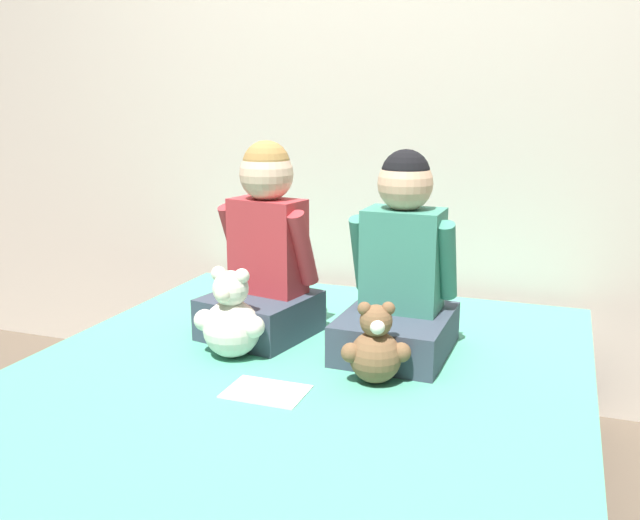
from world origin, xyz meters
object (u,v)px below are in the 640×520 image
Objects in this scene: child_on_left at (264,255)px; sign_card at (266,392)px; bed at (287,457)px; teddy_bear_held_by_left_child at (231,320)px; teddy_bear_held_by_right_child at (376,349)px; child_on_right at (401,274)px.

sign_card is at bearing -53.91° from child_on_left.
child_on_left is at bearing 122.16° from bed.
teddy_bear_held_by_left_child is 0.31m from sign_card.
teddy_bear_held_by_left_child is at bearing 154.44° from teddy_bear_held_by_right_child.
teddy_bear_held_by_left_child is (-0.22, 0.12, 0.34)m from bed.
child_on_left reaches higher than bed.
child_on_right is 2.23× the size of teddy_bear_held_by_left_child.
teddy_bear_held_by_left_child is (-0.01, -0.23, -0.15)m from child_on_left.
child_on_left is 0.45m from child_on_right.
child_on_left is at bearing -177.73° from child_on_right.
child_on_left reaches higher than child_on_right.
teddy_bear_held_by_right_child is at bearing -88.62° from child_on_right.
bed is 8.74× the size of teddy_bear_held_by_right_child.
teddy_bear_held_by_left_child is (-0.45, -0.24, -0.12)m from child_on_right.
bed is 3.16× the size of child_on_left.
teddy_bear_held_by_right_child is (-0.00, -0.27, -0.14)m from child_on_right.
sign_card is at bearing -118.31° from child_on_right.
bed is 9.40× the size of sign_card.
child_on_left reaches higher than sign_card.
child_on_right is (0.45, 0.01, -0.02)m from child_on_left.
child_on_right is 2.89× the size of sign_card.
child_on_right is 0.56m from sign_card.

